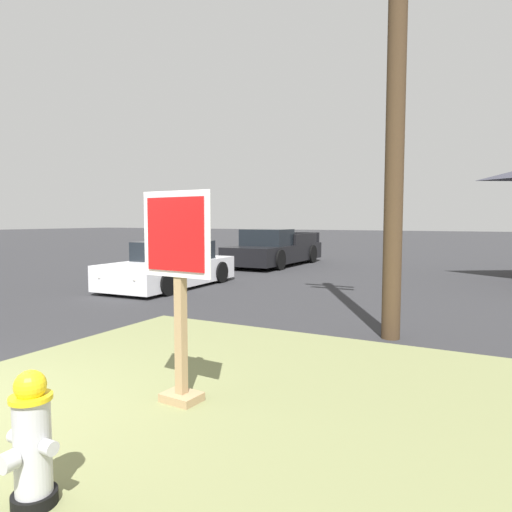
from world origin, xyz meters
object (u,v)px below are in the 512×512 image
object	(u,v)px
fire_hydrant	(32,442)
parked_sedan_white	(171,267)
pickup_truck_black	(274,250)
manhole_cover	(127,365)
utility_pole	(397,37)
stop_sign	(179,298)

from	to	relation	value
fire_hydrant	parked_sedan_white	xyz separation A→B (m)	(-5.54, 8.32, 0.06)
parked_sedan_white	pickup_truck_black	distance (m)	6.76
manhole_cover	pickup_truck_black	size ratio (longest dim) A/B	0.13
manhole_cover	pickup_truck_black	xyz separation A→B (m)	(-3.99, 12.58, 0.61)
manhole_cover	pickup_truck_black	distance (m)	13.21
pickup_truck_black	parked_sedan_white	bearing A→B (deg)	-89.38
manhole_cover	utility_pole	distance (m)	6.03
stop_sign	parked_sedan_white	world-z (taller)	stop_sign
stop_sign	utility_pole	world-z (taller)	utility_pole
fire_hydrant	manhole_cover	size ratio (longest dim) A/B	1.22
manhole_cover	utility_pole	xyz separation A→B (m)	(2.65, 2.95, 4.54)
fire_hydrant	pickup_truck_black	distance (m)	16.09
stop_sign	parked_sedan_white	bearing A→B (deg)	129.05
parked_sedan_white	pickup_truck_black	world-z (taller)	pickup_truck_black
stop_sign	pickup_truck_black	world-z (taller)	stop_sign
pickup_truck_black	stop_sign	bearing A→B (deg)	-67.91
stop_sign	pickup_truck_black	size ratio (longest dim) A/B	0.37
fire_hydrant	pickup_truck_black	xyz separation A→B (m)	(-5.61, 15.07, 0.14)
stop_sign	manhole_cover	size ratio (longest dim) A/B	2.91
fire_hydrant	pickup_truck_black	world-z (taller)	pickup_truck_black
stop_sign	utility_pole	size ratio (longest dim) A/B	0.23
manhole_cover	stop_sign	bearing A→B (deg)	-28.35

